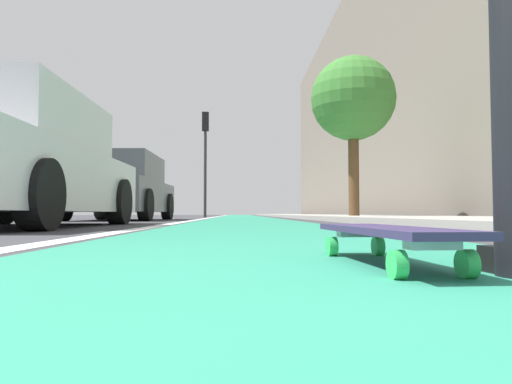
{
  "coord_description": "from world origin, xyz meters",
  "views": [
    {
      "loc": [
        -0.39,
        0.2,
        0.15
      ],
      "look_at": [
        9.56,
        -0.19,
        0.61
      ],
      "focal_mm": 33.15,
      "sensor_mm": 36.0,
      "label": 1
    }
  ],
  "objects": [
    {
      "name": "ground_plane",
      "position": [
        10.0,
        0.0,
        0.0
      ],
      "size": [
        80.0,
        80.0,
        0.0
      ],
      "primitive_type": "plane",
      "color": "#38383D"
    },
    {
      "name": "bike_lane_paint",
      "position": [
        24.0,
        0.0,
        0.0
      ],
      "size": [
        56.0,
        2.04,
        0.0
      ],
      "primitive_type": "cube",
      "color": "#288466",
      "rests_on": "ground"
    },
    {
      "name": "lane_stripe_white",
      "position": [
        20.0,
        1.17,
        0.0
      ],
      "size": [
        52.0,
        0.16,
        0.01
      ],
      "primitive_type": "cube",
      "color": "silver",
      "rests_on": "ground"
    },
    {
      "name": "sidewalk_curb",
      "position": [
        18.0,
        -3.13,
        0.05
      ],
      "size": [
        52.0,
        3.2,
        0.1
      ],
      "primitive_type": "cube",
      "color": "#9E9B93",
      "rests_on": "ground"
    },
    {
      "name": "building_facade",
      "position": [
        22.0,
        -6.14,
        5.99
      ],
      "size": [
        40.0,
        1.2,
        11.98
      ],
      "primitive_type": "cube",
      "color": "slate",
      "rests_on": "ground"
    },
    {
      "name": "skateboard",
      "position": [
        1.0,
        -0.24,
        0.09
      ],
      "size": [
        0.85,
        0.24,
        0.11
      ],
      "color": "green",
      "rests_on": "ground"
    },
    {
      "name": "parked_car_near",
      "position": [
        5.02,
        2.71,
        0.71
      ],
      "size": [
        4.15,
        1.93,
        1.48
      ],
      "color": "silver",
      "rests_on": "ground"
    },
    {
      "name": "parked_car_mid",
      "position": [
        10.55,
        2.88,
        0.72
      ],
      "size": [
        4.1,
        1.99,
        1.49
      ],
      "color": "#4C5156",
      "rests_on": "ground"
    },
    {
      "name": "traffic_light",
      "position": [
        19.61,
        1.57,
        3.07
      ],
      "size": [
        0.33,
        0.28,
        4.47
      ],
      "color": "#2D2D2D",
      "rests_on": "ground"
    },
    {
      "name": "street_tree_mid",
      "position": [
        11.36,
        -2.73,
        3.04
      ],
      "size": [
        2.14,
        2.14,
        4.14
      ],
      "color": "brown",
      "rests_on": "ground"
    }
  ]
}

